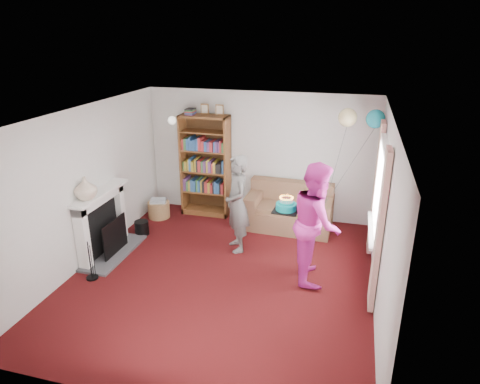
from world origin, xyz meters
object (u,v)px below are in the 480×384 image
(bookcase, at_px, (206,166))
(person_magenta, at_px, (316,222))
(person_striped, at_px, (237,204))
(sofa, at_px, (289,211))
(birthday_cake, at_px, (286,207))

(bookcase, xyz_separation_m, person_magenta, (2.40, -1.94, -0.08))
(bookcase, relative_size, person_magenta, 1.23)
(person_striped, distance_m, person_magenta, 1.48)
(bookcase, distance_m, sofa, 1.89)
(sofa, bearing_deg, person_striped, -120.47)
(bookcase, relative_size, person_striped, 1.34)
(sofa, xyz_separation_m, birthday_cake, (0.18, -1.64, 0.77))
(sofa, relative_size, person_striped, 0.96)
(birthday_cake, bearing_deg, person_magenta, -7.41)
(person_magenta, bearing_deg, person_striped, 57.95)
(bookcase, distance_m, birthday_cake, 2.69)
(person_striped, height_order, birthday_cake, person_striped)
(bookcase, bearing_deg, person_striped, -53.10)
(bookcase, bearing_deg, sofa, -7.69)
(sofa, relative_size, person_magenta, 0.87)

